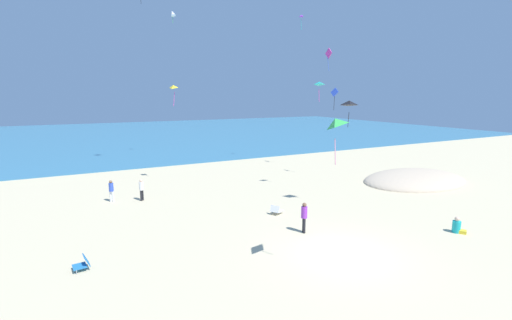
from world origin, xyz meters
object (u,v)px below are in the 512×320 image
object	(u,v)px
kite_blue	(335,93)
kite_purple	(301,16)
beach_chair_near_camera	(276,210)
person_0	(304,215)
beach_chair_far_left	(83,263)
kite_black	(349,103)
person_1	(457,227)
kite_magenta	(329,54)
kite_white	(173,13)
kite_yellow	(173,87)
kite_green	(335,123)
person_3	(141,188)
kite_teal	(319,83)
person_2	(111,189)

from	to	relation	value
kite_blue	kite_purple	bearing A→B (deg)	80.41
beach_chair_near_camera	kite_blue	world-z (taller)	kite_blue
beach_chair_near_camera	person_0	size ratio (longest dim) A/B	0.56
beach_chair_far_left	kite_black	bearing A→B (deg)	178.38
person_1	person_0	bearing A→B (deg)	-151.24
person_1	beach_chair_far_left	bearing A→B (deg)	-138.51
person_0	kite_purple	distance (m)	22.24
person_0	kite_purple	world-z (taller)	kite_purple
kite_magenta	kite_white	size ratio (longest dim) A/B	1.48
kite_yellow	person_1	bearing A→B (deg)	-58.82
kite_green	kite_black	bearing A→B (deg)	44.98
beach_chair_near_camera	kite_white	xyz separation A→B (m)	(-0.11, 20.75, 14.57)
person_3	kite_yellow	distance (m)	7.97
kite_purple	kite_black	xyz separation A→B (m)	(-5.48, -13.05, -7.66)
kite_magenta	kite_blue	bearing A→B (deg)	-117.85
kite_yellow	kite_black	bearing A→B (deg)	-54.93
person_1	kite_blue	world-z (taller)	kite_blue
beach_chair_near_camera	kite_purple	distance (m)	20.69
kite_magenta	kite_teal	bearing A→B (deg)	-132.87
beach_chair_far_left	kite_white	size ratio (longest dim) A/B	0.50
beach_chair_far_left	kite_black	world-z (taller)	kite_black
kite_magenta	kite_teal	size ratio (longest dim) A/B	1.39
kite_magenta	kite_yellow	bearing A→B (deg)	174.89
beach_chair_near_camera	person_1	size ratio (longest dim) A/B	1.06
person_1	person_2	world-z (taller)	person_2
beach_chair_near_camera	kite_purple	bearing A→B (deg)	23.05
person_2	kite_blue	bearing A→B (deg)	-60.24
beach_chair_far_left	kite_yellow	distance (m)	15.26
person_2	kite_purple	world-z (taller)	kite_purple
person_2	kite_magenta	size ratio (longest dim) A/B	0.73
kite_green	person_2	bearing A→B (deg)	115.00
kite_teal	kite_green	bearing A→B (deg)	-124.52
beach_chair_near_camera	kite_blue	xyz separation A→B (m)	(8.61, 5.73, 6.59)
person_3	kite_yellow	xyz separation A→B (m)	(3.17, 3.38, 6.48)
person_2	beach_chair_near_camera	bearing A→B (deg)	-96.70
person_2	kite_magenta	world-z (taller)	kite_magenta
person_1	kite_blue	distance (m)	13.93
kite_green	kite_blue	xyz separation A→B (m)	(10.32, 12.52, 1.13)
beach_chair_near_camera	kite_white	distance (m)	25.35
person_2	kite_teal	size ratio (longest dim) A/B	1.01
kite_teal	beach_chair_far_left	bearing A→B (deg)	-160.82
beach_chair_near_camera	person_1	xyz separation A→B (m)	(6.54, -6.39, 0.04)
kite_yellow	kite_teal	world-z (taller)	kite_teal
person_1	kite_purple	distance (m)	23.23
person_0	kite_blue	bearing A→B (deg)	-110.36
beach_chair_near_camera	person_2	world-z (taller)	person_2
beach_chair_near_camera	kite_teal	distance (m)	9.36
kite_blue	kite_white	world-z (taller)	kite_white
beach_chair_near_camera	kite_magenta	xyz separation A→B (m)	(10.05, 8.45, 9.90)
person_2	kite_purple	distance (m)	22.70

